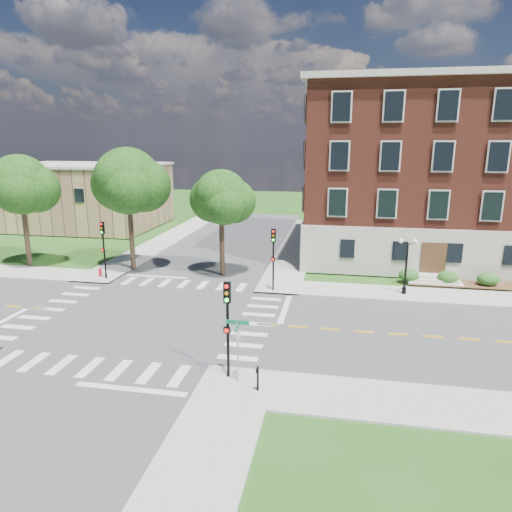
% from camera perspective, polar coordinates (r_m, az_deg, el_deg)
% --- Properties ---
extents(ground, '(160.00, 160.00, 0.00)m').
position_cam_1_polar(ground, '(31.27, -13.41, -7.35)').
color(ground, '#234A14').
rests_on(ground, ground).
extents(road_ew, '(90.00, 12.00, 0.01)m').
position_cam_1_polar(road_ew, '(31.27, -13.41, -7.34)').
color(road_ew, '#3D3D3F').
rests_on(road_ew, ground).
extents(road_ns, '(12.00, 90.00, 0.01)m').
position_cam_1_polar(road_ns, '(31.27, -13.41, -7.34)').
color(road_ns, '#3D3D3F').
rests_on(road_ns, ground).
extents(sidewalk_ne, '(34.00, 34.00, 0.12)m').
position_cam_1_polar(sidewalk_ne, '(43.46, 14.29, -1.26)').
color(sidewalk_ne, '#9E9B93').
rests_on(sidewalk_ne, ground).
extents(sidewalk_nw, '(34.00, 34.00, 0.12)m').
position_cam_1_polar(sidewalk_nw, '(51.39, -22.31, 0.44)').
color(sidewalk_nw, '#9E9B93').
rests_on(sidewalk_nw, ground).
extents(crosswalk_east, '(2.20, 10.20, 0.02)m').
position_cam_1_polar(crosswalk_east, '(29.22, -0.22, -8.50)').
color(crosswalk_east, silver).
rests_on(crosswalk_east, ground).
extents(stop_bar_east, '(0.40, 5.50, 0.00)m').
position_cam_1_polar(stop_bar_east, '(31.75, 3.65, -6.64)').
color(stop_bar_east, silver).
rests_on(stop_bar_east, ground).
extents(main_building, '(30.60, 22.40, 16.50)m').
position_cam_1_polar(main_building, '(50.00, 24.45, 9.52)').
color(main_building, '#ABA697').
rests_on(main_building, ground).
extents(secondary_building, '(20.40, 15.40, 8.30)m').
position_cam_1_polar(secondary_building, '(66.44, -20.75, 7.15)').
color(secondary_building, '#8A664C').
rests_on(secondary_building, ground).
extents(tree_b, '(5.33, 5.33, 10.09)m').
position_cam_1_polar(tree_b, '(46.14, -27.38, 7.90)').
color(tree_b, black).
rests_on(tree_b, ground).
extents(tree_c, '(5.76, 5.76, 10.72)m').
position_cam_1_polar(tree_c, '(41.26, -15.73, 8.97)').
color(tree_c, black).
rests_on(tree_c, ground).
extents(tree_d, '(4.58, 4.58, 8.95)m').
position_cam_1_polar(tree_d, '(38.35, -4.39, 7.32)').
color(tree_d, black).
rests_on(tree_d, ground).
extents(traffic_signal_se, '(0.34, 0.38, 4.80)m').
position_cam_1_polar(traffic_signal_se, '(21.68, -3.58, -7.67)').
color(traffic_signal_se, black).
rests_on(traffic_signal_se, ground).
extents(traffic_signal_ne, '(0.37, 0.43, 4.80)m').
position_cam_1_polar(traffic_signal_ne, '(34.46, 2.18, 0.58)').
color(traffic_signal_ne, black).
rests_on(traffic_signal_ne, ground).
extents(traffic_signal_nw, '(0.37, 0.43, 4.80)m').
position_cam_1_polar(traffic_signal_nw, '(39.51, -18.54, 1.59)').
color(traffic_signal_nw, black).
rests_on(traffic_signal_nw, ground).
extents(twin_lamp_west, '(1.36, 0.36, 4.23)m').
position_cam_1_polar(twin_lamp_west, '(35.57, 18.28, -0.81)').
color(twin_lamp_west, black).
rests_on(twin_lamp_west, ground).
extents(street_sign_pole, '(1.10, 1.10, 3.10)m').
position_cam_1_polar(street_sign_pole, '(21.60, -2.29, -10.27)').
color(street_sign_pole, gray).
rests_on(street_sign_pole, ground).
extents(push_button_post, '(0.14, 0.21, 1.20)m').
position_cam_1_polar(push_button_post, '(21.48, 0.22, -14.92)').
color(push_button_post, black).
rests_on(push_button_post, ground).
extents(fire_hydrant, '(0.35, 0.35, 0.75)m').
position_cam_1_polar(fire_hydrant, '(40.96, -18.89, -1.94)').
color(fire_hydrant, maroon).
rests_on(fire_hydrant, ground).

